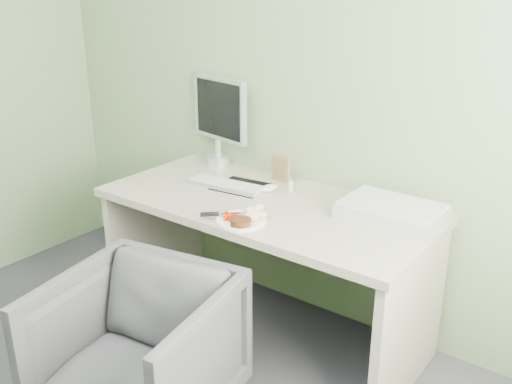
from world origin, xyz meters
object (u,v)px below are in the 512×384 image
Objects in this scene: plate at (241,221)px; desk_chair at (138,353)px; scanner at (392,212)px; monitor at (219,116)px; desk at (265,236)px.

desk_chair is (-0.11, -0.53, -0.42)m from plate.
scanner reaches higher than plate.
desk_chair is (0.49, -1.11, -0.69)m from monitor.
desk is 2.30× the size of desk_chair.
monitor is at bearing 103.65° from desk_chair.
scanner reaches higher than desk.
monitor is (-1.11, 0.16, 0.24)m from scanner.
plate is at bearing -32.68° from monitor.
desk reaches higher than desk_chair.
monitor is at bearing 136.15° from plate.
monitor reaches higher than plate.
scanner reaches higher than desk_chair.
plate is at bearing -140.18° from scanner.
desk is at bearing -164.48° from scanner.
desk is at bearing 76.18° from desk_chair.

